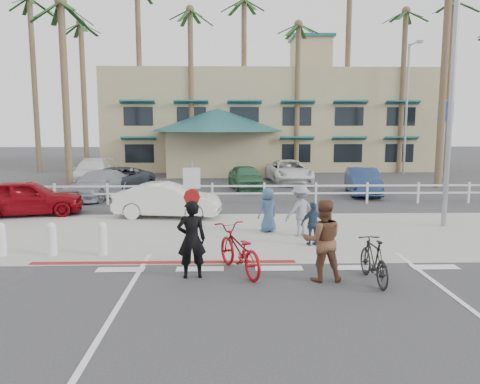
{
  "coord_description": "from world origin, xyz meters",
  "views": [
    {
      "loc": [
        -1.3,
        -10.84,
        3.61
      ],
      "look_at": [
        -0.9,
        3.96,
        1.5
      ],
      "focal_mm": 35.0,
      "sensor_mm": 36.0,
      "label": 1
    }
  ],
  "objects_px": {
    "sign_post": "(192,203)",
    "car_white_sedan": "(168,200)",
    "bike_black": "(374,260)",
    "car_red_compact": "(27,197)",
    "bike_red": "(239,250)"
  },
  "relations": [
    {
      "from": "car_white_sedan",
      "to": "bike_black",
      "type": "bearing_deg",
      "value": -137.36
    },
    {
      "from": "sign_post",
      "to": "bike_black",
      "type": "relative_size",
      "value": 1.64
    },
    {
      "from": "bike_black",
      "to": "car_red_compact",
      "type": "relative_size",
      "value": 0.41
    },
    {
      "from": "sign_post",
      "to": "car_red_compact",
      "type": "bearing_deg",
      "value": 140.8
    },
    {
      "from": "car_white_sedan",
      "to": "bike_red",
      "type": "bearing_deg",
      "value": -152.96
    },
    {
      "from": "sign_post",
      "to": "car_white_sedan",
      "type": "xyz_separation_m",
      "value": [
        -1.37,
        5.27,
        -0.77
      ]
    },
    {
      "from": "bike_black",
      "to": "car_red_compact",
      "type": "distance_m",
      "value": 14.25
    },
    {
      "from": "bike_red",
      "to": "car_red_compact",
      "type": "bearing_deg",
      "value": -66.08
    },
    {
      "from": "bike_red",
      "to": "sign_post",
      "type": "bearing_deg",
      "value": -79.54
    },
    {
      "from": "sign_post",
      "to": "car_white_sedan",
      "type": "bearing_deg",
      "value": 104.61
    },
    {
      "from": "bike_black",
      "to": "car_white_sedan",
      "type": "distance_m",
      "value": 9.8
    },
    {
      "from": "bike_black",
      "to": "car_red_compact",
      "type": "xyz_separation_m",
      "value": [
        -11.47,
        8.46,
        0.21
      ]
    },
    {
      "from": "bike_red",
      "to": "car_white_sedan",
      "type": "height_order",
      "value": "car_white_sedan"
    },
    {
      "from": "bike_red",
      "to": "bike_black",
      "type": "height_order",
      "value": "bike_red"
    },
    {
      "from": "sign_post",
      "to": "bike_red",
      "type": "xyz_separation_m",
      "value": [
        1.27,
        -1.88,
        -0.87
      ]
    }
  ]
}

